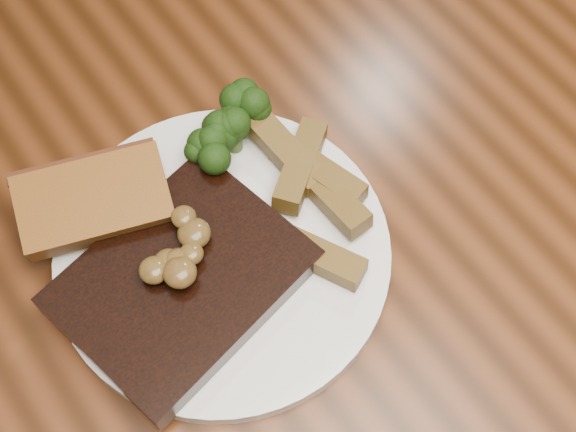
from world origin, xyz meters
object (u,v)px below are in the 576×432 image
dining_table (286,288)px  garlic_bread (100,213)px  steak (182,281)px  potato_wedges (296,196)px  plate (223,255)px

dining_table → garlic_bread: (-0.11, 0.10, 0.12)m
dining_table → steak: bearing=172.0°
steak → garlic_bread: same height
garlic_bread → potato_wedges: garlic_bread is taller
steak → dining_table: bearing=-19.9°
dining_table → potato_wedges: bearing=39.3°
steak → garlic_bread: size_ratio=1.53×
plate → steak: steak is taller
dining_table → garlic_bread: garlic_bread is taller
steak → plate: bearing=-0.9°
dining_table → potato_wedges: (0.03, 0.02, 0.12)m
plate → garlic_bread: size_ratio=2.32×
dining_table → steak: steak is taller
potato_wedges → plate: bearing=-178.8°
steak → garlic_bread: bearing=92.1°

